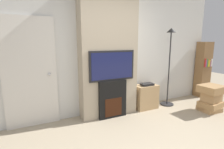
# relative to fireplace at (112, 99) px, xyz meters

# --- Properties ---
(wall_back) EXTENTS (6.00, 0.06, 2.70)m
(wall_back) POSITION_rel_fireplace_xyz_m (0.00, 0.37, 0.96)
(wall_back) COLOR silver
(wall_back) RESTS_ON ground_plane
(chimney_breast) EXTENTS (1.21, 0.34, 2.70)m
(chimney_breast) POSITION_rel_fireplace_xyz_m (0.00, 0.17, 0.96)
(chimney_breast) COLOR tan
(chimney_breast) RESTS_ON ground_plane
(fireplace) EXTENTS (0.60, 0.15, 0.79)m
(fireplace) POSITION_rel_fireplace_xyz_m (0.00, 0.00, 0.00)
(fireplace) COLOR black
(fireplace) RESTS_ON ground_plane
(television) EXTENTS (0.97, 0.07, 0.60)m
(television) POSITION_rel_fireplace_xyz_m (0.00, -0.00, 0.70)
(television) COLOR black
(television) RESTS_ON fireplace
(floor_lamp) EXTENTS (0.32, 0.32, 1.87)m
(floor_lamp) POSITION_rel_fireplace_xyz_m (1.56, 0.05, 0.73)
(floor_lamp) COLOR #262628
(floor_lamp) RESTS_ON ground_plane
(box_stack) EXTENTS (0.53, 0.47, 0.60)m
(box_stack) POSITION_rel_fireplace_xyz_m (2.15, -0.70, -0.08)
(box_stack) COLOR tan
(box_stack) RESTS_ON ground_plane
(media_stand) EXTENTS (0.53, 0.32, 0.61)m
(media_stand) POSITION_rel_fireplace_xyz_m (0.93, 0.08, -0.10)
(media_stand) COLOR tan
(media_stand) RESTS_ON ground_plane
(bookshelf) EXTENTS (0.38, 0.29, 1.55)m
(bookshelf) POSITION_rel_fireplace_xyz_m (2.98, 0.18, 0.39)
(bookshelf) COLOR brown
(bookshelf) RESTS_ON ground_plane
(entry_door) EXTENTS (0.92, 0.09, 2.00)m
(entry_door) POSITION_rel_fireplace_xyz_m (-1.49, 0.31, 0.61)
(entry_door) COLOR silver
(entry_door) RESTS_ON ground_plane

